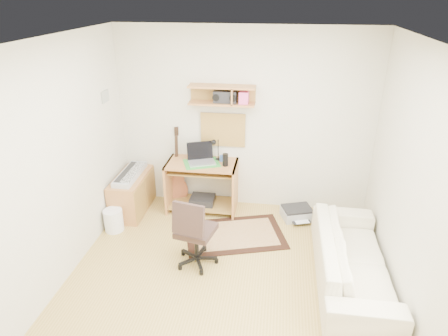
# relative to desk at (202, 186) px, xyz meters

# --- Properties ---
(floor) EXTENTS (3.60, 4.00, 0.01)m
(floor) POSITION_rel_desk_xyz_m (0.57, -1.73, -0.38)
(floor) COLOR tan
(floor) RESTS_ON ground
(ceiling) EXTENTS (3.60, 4.00, 0.01)m
(ceiling) POSITION_rel_desk_xyz_m (0.57, -1.73, 2.23)
(ceiling) COLOR white
(ceiling) RESTS_ON ground
(back_wall) EXTENTS (3.60, 0.01, 2.60)m
(back_wall) POSITION_rel_desk_xyz_m (0.57, 0.28, 0.93)
(back_wall) COLOR beige
(back_wall) RESTS_ON ground
(left_wall) EXTENTS (0.01, 4.00, 2.60)m
(left_wall) POSITION_rel_desk_xyz_m (-1.23, -1.73, 0.93)
(left_wall) COLOR beige
(left_wall) RESTS_ON ground
(right_wall) EXTENTS (0.01, 4.00, 2.60)m
(right_wall) POSITION_rel_desk_xyz_m (2.38, -1.73, 0.93)
(right_wall) COLOR beige
(right_wall) RESTS_ON ground
(wall_shelf) EXTENTS (0.90, 0.25, 0.26)m
(wall_shelf) POSITION_rel_desk_xyz_m (0.27, 0.15, 1.32)
(wall_shelf) COLOR #B97A41
(wall_shelf) RESTS_ON back_wall
(cork_board) EXTENTS (0.64, 0.03, 0.49)m
(cork_board) POSITION_rel_desk_xyz_m (0.27, 0.25, 0.79)
(cork_board) COLOR tan
(cork_board) RESTS_ON back_wall
(wall_photo) EXTENTS (0.02, 0.20, 0.15)m
(wall_photo) POSITION_rel_desk_xyz_m (-1.22, -0.23, 1.34)
(wall_photo) COLOR #4C8CBF
(wall_photo) RESTS_ON left_wall
(desk) EXTENTS (1.00, 0.55, 0.75)m
(desk) POSITION_rel_desk_xyz_m (0.00, 0.00, 0.00)
(desk) COLOR #B97A41
(desk) RESTS_ON floor
(laptop) EXTENTS (0.48, 0.48, 0.28)m
(laptop) POSITION_rel_desk_xyz_m (0.01, -0.02, 0.52)
(laptop) COLOR silver
(laptop) RESTS_ON desk
(speaker) EXTENTS (0.08, 0.08, 0.18)m
(speaker) POSITION_rel_desk_xyz_m (0.35, -0.05, 0.46)
(speaker) COLOR black
(speaker) RESTS_ON desk
(desk_lamp) EXTENTS (0.11, 0.11, 0.32)m
(desk_lamp) POSITION_rel_desk_xyz_m (0.22, 0.14, 0.54)
(desk_lamp) COLOR black
(desk_lamp) RESTS_ON desk
(pencil_cup) EXTENTS (0.06, 0.06, 0.09)m
(pencil_cup) POSITION_rel_desk_xyz_m (0.27, 0.10, 0.42)
(pencil_cup) COLOR #2E4F8C
(pencil_cup) RESTS_ON desk
(boombox) EXTENTS (0.31, 0.14, 0.16)m
(boombox) POSITION_rel_desk_xyz_m (0.32, 0.15, 1.30)
(boombox) COLOR black
(boombox) RESTS_ON wall_shelf
(rug) EXTENTS (1.48, 1.20, 0.02)m
(rug) POSITION_rel_desk_xyz_m (0.56, -0.62, -0.37)
(rug) COLOR #C5B684
(rug) RESTS_ON floor
(task_chair) EXTENTS (0.55, 0.55, 0.91)m
(task_chair) POSITION_rel_desk_xyz_m (0.18, -1.27, 0.08)
(task_chair) COLOR #31221D
(task_chair) RESTS_ON floor
(cabinet) EXTENTS (0.40, 0.90, 0.55)m
(cabinet) POSITION_rel_desk_xyz_m (-1.01, -0.18, -0.10)
(cabinet) COLOR #B97A41
(cabinet) RESTS_ON floor
(music_keyboard) EXTENTS (0.25, 0.79, 0.07)m
(music_keyboard) POSITION_rel_desk_xyz_m (-1.01, -0.18, 0.21)
(music_keyboard) COLOR #B2B5BA
(music_keyboard) RESTS_ON cabinet
(guitar) EXTENTS (0.37, 0.31, 1.19)m
(guitar) POSITION_rel_desk_xyz_m (-0.42, 0.13, 0.22)
(guitar) COLOR #A05431
(guitar) RESTS_ON floor
(waste_basket) EXTENTS (0.31, 0.31, 0.31)m
(waste_basket) POSITION_rel_desk_xyz_m (-1.08, -0.73, -0.22)
(waste_basket) COLOR white
(waste_basket) RESTS_ON floor
(printer) EXTENTS (0.49, 0.44, 0.16)m
(printer) POSITION_rel_desk_xyz_m (1.39, -0.06, -0.29)
(printer) COLOR #A5A8AA
(printer) RESTS_ON floor
(sofa) EXTENTS (0.56, 1.93, 0.75)m
(sofa) POSITION_rel_desk_xyz_m (1.95, -1.32, 0.00)
(sofa) COLOR beige
(sofa) RESTS_ON floor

